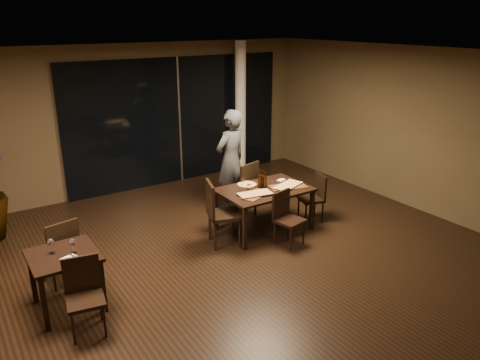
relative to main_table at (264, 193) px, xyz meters
name	(u,v)px	position (x,y,z in m)	size (l,w,h in m)	color
ground	(241,264)	(-1.00, -0.80, -0.68)	(8.00, 8.00, 0.00)	black
wall_back	(133,118)	(-1.00, 3.25, 0.82)	(8.00, 0.10, 3.00)	#473B26
wall_right	(425,131)	(3.05, -0.80, 0.82)	(0.10, 8.00, 3.00)	#473B26
ceiling	(241,55)	(-1.00, -0.80, 2.34)	(8.00, 8.00, 0.04)	silver
window_panel	(179,121)	(0.00, 3.16, 0.67)	(5.00, 0.06, 2.70)	black
column	(240,109)	(1.40, 2.85, 0.82)	(0.24, 0.24, 3.00)	white
main_table	(264,193)	(0.00, 0.00, 0.00)	(1.50, 1.00, 0.75)	black
side_table	(64,263)	(-3.40, -0.50, -0.05)	(0.80, 0.80, 0.75)	black
chair_main_far	(244,187)	(0.03, 0.65, -0.09)	(0.60, 0.60, 1.04)	black
chair_main_near	(286,215)	(0.00, -0.60, -0.19)	(0.48, 0.48, 0.87)	black
chair_main_left	(218,210)	(-0.92, -0.04, -0.08)	(0.62, 0.62, 1.06)	black
chair_main_right	(315,195)	(1.01, -0.16, -0.20)	(0.49, 0.49, 0.85)	black
chair_side_far	(61,249)	(-3.31, 0.10, -0.14)	(0.52, 0.52, 0.95)	black
chair_side_near	(84,291)	(-3.33, -1.06, -0.17)	(0.48, 0.48, 0.90)	black
diner	(231,161)	(0.04, 1.11, 0.28)	(0.65, 0.43, 1.91)	#2F3234
pizza_board_left	(255,195)	(-0.31, -0.17, 0.08)	(0.55, 0.27, 0.01)	#4C3118
pizza_board_right	(288,187)	(0.39, -0.15, 0.08)	(0.61, 0.31, 0.01)	#4A3217
oblong_pizza_left	(255,194)	(-0.31, -0.17, 0.10)	(0.53, 0.24, 0.02)	maroon
oblong_pizza_right	(288,186)	(0.39, -0.15, 0.10)	(0.54, 0.25, 0.02)	maroon
round_pizza	(247,185)	(-0.14, 0.31, 0.08)	(0.32, 0.32, 0.01)	#B23613
bottle_a	(260,179)	(-0.04, 0.08, 0.23)	(0.07, 0.07, 0.32)	black
bottle_b	(265,180)	(0.02, 0.00, 0.22)	(0.07, 0.07, 0.30)	black
bottle_c	(263,179)	(0.02, 0.08, 0.22)	(0.06, 0.06, 0.29)	black
tumbler_left	(249,187)	(-0.23, 0.11, 0.12)	(0.07, 0.07, 0.08)	white
tumbler_right	(271,182)	(0.22, 0.10, 0.12)	(0.07, 0.07, 0.09)	white
napkin_near	(291,183)	(0.53, -0.06, 0.08)	(0.18, 0.10, 0.01)	white
napkin_far	(282,180)	(0.51, 0.18, 0.08)	(0.18, 0.10, 0.01)	white
wine_glass_a	(51,247)	(-3.50, -0.41, 0.17)	(0.08, 0.08, 0.18)	white
wine_glass_b	(73,247)	(-3.28, -0.55, 0.16)	(0.08, 0.08, 0.18)	white
side_napkin	(69,258)	(-3.37, -0.66, 0.08)	(0.18, 0.11, 0.01)	white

